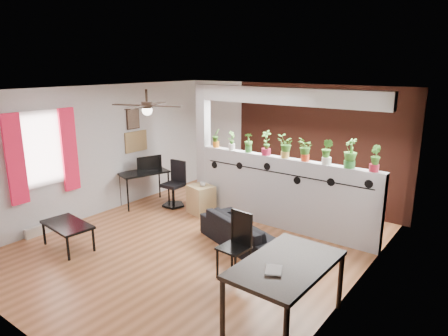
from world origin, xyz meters
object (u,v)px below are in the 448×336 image
Objects in this scene: potted_plant_1 at (232,140)px; coffee_table at (67,226)px; ceiling_fan at (147,107)px; potted_plant_6 at (327,151)px; potted_plant_2 at (249,142)px; potted_plant_3 at (266,142)px; sofa at (245,232)px; potted_plant_4 at (285,146)px; potted_plant_5 at (305,149)px; cube_shelf at (201,199)px; potted_plant_0 at (216,137)px; folding_chair at (238,239)px; computer_desk at (144,175)px; dining_table at (286,269)px; potted_plant_8 at (375,158)px; potted_plant_7 at (350,153)px; cup at (203,184)px; office_chair at (175,187)px.

coffee_table is (-1.26, -2.92, -1.17)m from potted_plant_1.
potted_plant_6 is (2.39, 1.80, -0.73)m from ceiling_fan.
potted_plant_2 is 0.40m from potted_plant_3.
potted_plant_4 is at bearing -75.75° from sofa.
potted_plant_5 is at bearing -0.00° from potted_plant_4.
potted_plant_3 is 1.13× the size of potted_plant_5.
sofa is 2.94× the size of cube_shelf.
sofa is at bearing -36.58° from potted_plant_0.
potted_plant_3 is 2.33m from folding_chair.
potted_plant_3 is at bearing 14.14° from computer_desk.
cube_shelf is at bearing -5.48° from sofa.
potted_plant_3 is at bearing 180.00° from potted_plant_4.
potted_plant_3 is at bearing -55.45° from sofa.
potted_plant_4 reaches higher than folding_chair.
potted_plant_2 reaches higher than folding_chair.
potted_plant_5 reaches higher than dining_table.
potted_plant_6 reaches higher than cube_shelf.
potted_plant_6 reaches higher than potted_plant_1.
potted_plant_4 is 0.96× the size of potted_plant_6.
potted_plant_7 is at bearing 180.00° from potted_plant_8.
coffee_table is (-1.66, -2.92, -1.16)m from potted_plant_2.
folding_chair is (0.34, -1.96, -1.00)m from potted_plant_4.
sofa is 2.14m from dining_table.
potted_plant_1 reaches higher than dining_table.
cup is 2.57m from folding_chair.
folding_chair is (-0.06, -1.96, -1.00)m from potted_plant_5.
potted_plant_5 is (1.58, 0.00, 0.02)m from potted_plant_1.
potted_plant_2 is 1.31m from cup.
folding_chair is (0.73, -1.96, -1.02)m from potted_plant_3.
office_chair is 1.00× the size of coffee_table.
potted_plant_2 is at bearing 35.82° from cube_shelf.
cup is 0.12× the size of folding_chair.
computer_desk is 0.78× the size of dining_table.
cube_shelf is (-1.32, -0.34, -1.30)m from potted_plant_3.
potted_plant_1 is 0.90× the size of potted_plant_8.
potted_plant_5 is at bearing 0.00° from potted_plant_1.
potted_plant_2 is at bearing 0.00° from potted_plant_1.
potted_plant_1 is at bearing -180.00° from potted_plant_4.
cube_shelf is (-0.13, -0.34, -1.26)m from potted_plant_0.
sofa is 1.78× the size of office_chair.
coffee_table is at bearing -74.95° from computer_desk.
computer_desk is at bearing -163.51° from potted_plant_2.
folding_chair is 0.99× the size of coffee_table.
sofa is 1.52× the size of computer_desk.
computer_desk is (-2.66, -0.67, -0.93)m from potted_plant_3.
sofa is at bearing -9.63° from cube_shelf.
potted_plant_3 is 0.41× the size of computer_desk.
ceiling_fan is 1.95m from potted_plant_0.
folding_chair is at bearing -80.23° from potted_plant_4.
potted_plant_4 is at bearing 26.79° from cube_shelf.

